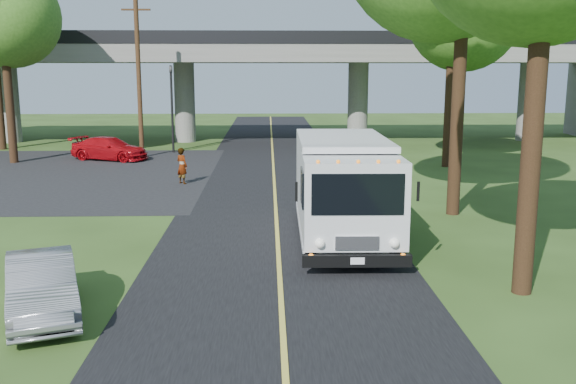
{
  "coord_description": "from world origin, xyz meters",
  "views": [
    {
      "loc": [
        -0.26,
        -12.76,
        5.04
      ],
      "look_at": [
        0.29,
        4.99,
        1.6
      ],
      "focal_mm": 40.0,
      "sensor_mm": 36.0,
      "label": 1
    }
  ],
  "objects_px": {
    "tree_right_far": "(459,1)",
    "utility_pole": "(139,76)",
    "traffic_signal": "(172,99)",
    "tree_left_lot": "(5,11)",
    "step_van": "(343,186)",
    "red_sedan": "(110,149)",
    "pedestrian": "(182,166)",
    "silver_sedan": "(42,286)"
  },
  "relations": [
    {
      "from": "tree_right_far",
      "to": "silver_sedan",
      "type": "bearing_deg",
      "value": -125.52
    },
    {
      "from": "red_sedan",
      "to": "traffic_signal",
      "type": "bearing_deg",
      "value": -24.81
    },
    {
      "from": "tree_left_lot",
      "to": "pedestrian",
      "type": "height_order",
      "value": "tree_left_lot"
    },
    {
      "from": "tree_right_far",
      "to": "pedestrian",
      "type": "bearing_deg",
      "value": -161.07
    },
    {
      "from": "traffic_signal",
      "to": "red_sedan",
      "type": "height_order",
      "value": "traffic_signal"
    },
    {
      "from": "utility_pole",
      "to": "tree_left_lot",
      "type": "bearing_deg",
      "value": -161.03
    },
    {
      "from": "traffic_signal",
      "to": "step_van",
      "type": "distance_m",
      "value": 21.82
    },
    {
      "from": "red_sedan",
      "to": "silver_sedan",
      "type": "height_order",
      "value": "red_sedan"
    },
    {
      "from": "traffic_signal",
      "to": "tree_left_lot",
      "type": "relative_size",
      "value": 0.5
    },
    {
      "from": "utility_pole",
      "to": "tree_right_far",
      "type": "xyz_separation_m",
      "value": [
        16.71,
        -4.16,
        3.71
      ]
    },
    {
      "from": "step_van",
      "to": "silver_sedan",
      "type": "distance_m",
      "value": 9.03
    },
    {
      "from": "tree_left_lot",
      "to": "pedestrian",
      "type": "relative_size",
      "value": 6.52
    },
    {
      "from": "traffic_signal",
      "to": "step_van",
      "type": "xyz_separation_m",
      "value": [
        7.95,
        -20.26,
        -1.57
      ]
    },
    {
      "from": "tree_left_lot",
      "to": "step_van",
      "type": "xyz_separation_m",
      "value": [
        15.74,
        -16.1,
        -6.27
      ]
    },
    {
      "from": "tree_right_far",
      "to": "step_van",
      "type": "xyz_separation_m",
      "value": [
        -7.26,
        -14.1,
        -6.67
      ]
    },
    {
      "from": "tree_right_far",
      "to": "silver_sedan",
      "type": "relative_size",
      "value": 2.91
    },
    {
      "from": "red_sedan",
      "to": "silver_sedan",
      "type": "distance_m",
      "value": 23.33
    },
    {
      "from": "tree_right_far",
      "to": "traffic_signal",
      "type": "bearing_deg",
      "value": 157.93
    },
    {
      "from": "tree_left_lot",
      "to": "pedestrian",
      "type": "xyz_separation_m",
      "value": [
        9.73,
        -6.55,
        -7.1
      ]
    },
    {
      "from": "traffic_signal",
      "to": "step_van",
      "type": "height_order",
      "value": "traffic_signal"
    },
    {
      "from": "step_van",
      "to": "traffic_signal",
      "type": "bearing_deg",
      "value": 112.3
    },
    {
      "from": "step_van",
      "to": "red_sedan",
      "type": "relative_size",
      "value": 1.64
    },
    {
      "from": "red_sedan",
      "to": "tree_right_far",
      "type": "bearing_deg",
      "value": -79.17
    },
    {
      "from": "tree_right_far",
      "to": "utility_pole",
      "type": "bearing_deg",
      "value": 166.0
    },
    {
      "from": "traffic_signal",
      "to": "red_sedan",
      "type": "relative_size",
      "value": 1.19
    },
    {
      "from": "tree_right_far",
      "to": "tree_left_lot",
      "type": "relative_size",
      "value": 1.05
    },
    {
      "from": "utility_pole",
      "to": "tree_right_far",
      "type": "height_order",
      "value": "tree_right_far"
    },
    {
      "from": "traffic_signal",
      "to": "tree_right_far",
      "type": "bearing_deg",
      "value": -22.07
    },
    {
      "from": "red_sedan",
      "to": "silver_sedan",
      "type": "bearing_deg",
      "value": -149.3
    },
    {
      "from": "utility_pole",
      "to": "step_van",
      "type": "xyz_separation_m",
      "value": [
        9.45,
        -18.26,
        -2.96
      ]
    },
    {
      "from": "utility_pole",
      "to": "silver_sedan",
      "type": "relative_size",
      "value": 2.38
    },
    {
      "from": "silver_sedan",
      "to": "step_van",
      "type": "bearing_deg",
      "value": 19.4
    },
    {
      "from": "step_van",
      "to": "pedestrian",
      "type": "height_order",
      "value": "step_van"
    },
    {
      "from": "pedestrian",
      "to": "silver_sedan",
      "type": "bearing_deg",
      "value": 128.58
    },
    {
      "from": "traffic_signal",
      "to": "pedestrian",
      "type": "height_order",
      "value": "traffic_signal"
    },
    {
      "from": "utility_pole",
      "to": "silver_sedan",
      "type": "distance_m",
      "value": 24.46
    },
    {
      "from": "tree_left_lot",
      "to": "red_sedan",
      "type": "distance_m",
      "value": 8.74
    },
    {
      "from": "tree_right_far",
      "to": "pedestrian",
      "type": "relative_size",
      "value": 6.82
    },
    {
      "from": "step_van",
      "to": "red_sedan",
      "type": "bearing_deg",
      "value": 123.5
    },
    {
      "from": "pedestrian",
      "to": "step_van",
      "type": "bearing_deg",
      "value": 164.11
    },
    {
      "from": "step_van",
      "to": "red_sedan",
      "type": "xyz_separation_m",
      "value": [
        -11.03,
        17.22,
        -1.0
      ]
    },
    {
      "from": "red_sedan",
      "to": "pedestrian",
      "type": "distance_m",
      "value": 9.17
    }
  ]
}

